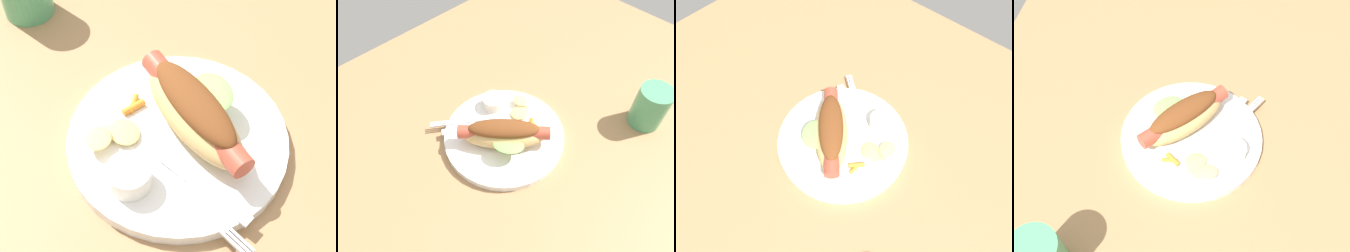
% 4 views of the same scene
% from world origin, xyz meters
% --- Properties ---
extents(ground_plane, '(1.20, 0.90, 0.02)m').
position_xyz_m(ground_plane, '(0.00, 0.00, -0.01)').
color(ground_plane, '#9E754C').
extents(plate, '(0.25, 0.25, 0.02)m').
position_xyz_m(plate, '(-0.04, -0.01, 0.01)').
color(plate, white).
rests_on(plate, ground_plane).
extents(hot_dog, '(0.16, 0.16, 0.06)m').
position_xyz_m(hot_dog, '(-0.05, -0.03, 0.05)').
color(hot_dog, tan).
rests_on(hot_dog, plate).
extents(sauce_ramekin, '(0.05, 0.05, 0.03)m').
position_xyz_m(sauce_ramekin, '(-0.00, 0.06, 0.03)').
color(sauce_ramekin, white).
rests_on(sauce_ramekin, plate).
extents(fork, '(0.13, 0.10, 0.00)m').
position_xyz_m(fork, '(-0.07, 0.07, 0.02)').
color(fork, silver).
rests_on(fork, plate).
extents(knife, '(0.12, 0.08, 0.00)m').
position_xyz_m(knife, '(-0.07, 0.05, 0.02)').
color(knife, silver).
rests_on(knife, plate).
extents(chips_pile, '(0.07, 0.07, 0.02)m').
position_xyz_m(chips_pile, '(0.03, 0.00, 0.02)').
color(chips_pile, '#E6C770').
rests_on(chips_pile, plate).
extents(carrot_garnish, '(0.03, 0.03, 0.01)m').
position_xyz_m(carrot_garnish, '(0.02, -0.04, 0.02)').
color(carrot_garnish, orange).
rests_on(carrot_garnish, plate).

